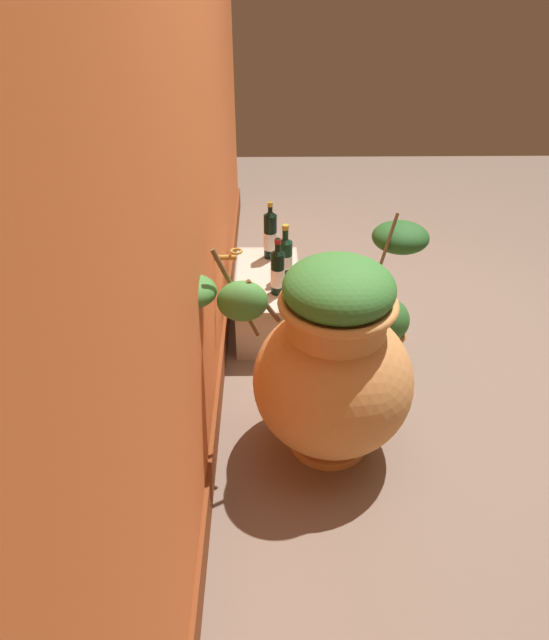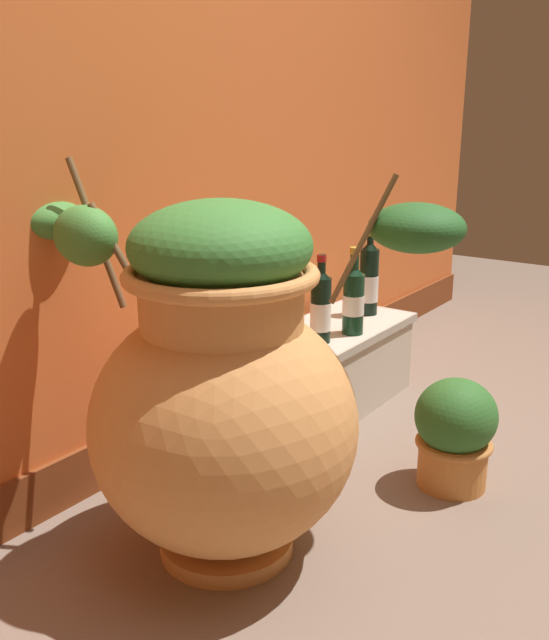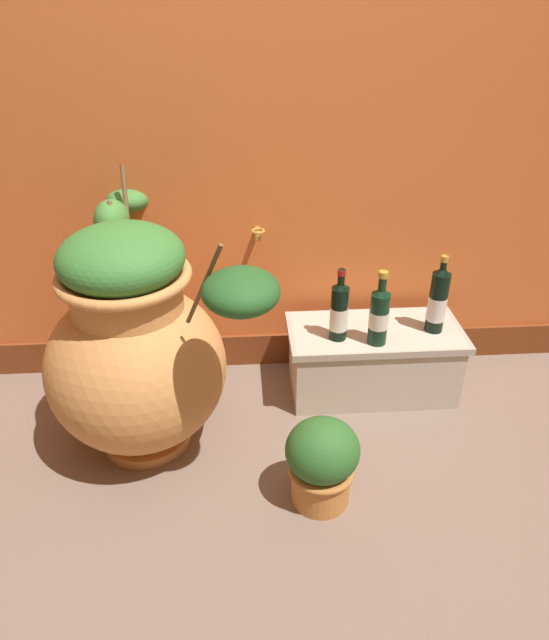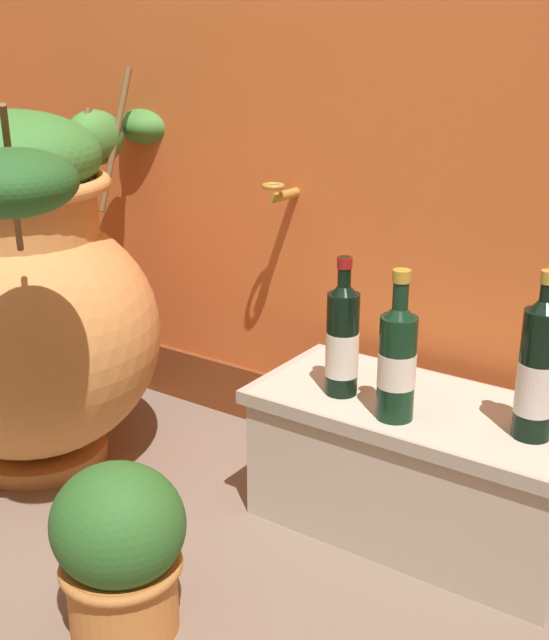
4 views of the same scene
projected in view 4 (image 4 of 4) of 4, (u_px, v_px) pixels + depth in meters
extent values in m
cube|color=brown|center=(302.00, 409.00, 2.22)|extent=(4.40, 0.02, 0.15)
cylinder|color=#B28433|center=(285.00, 195.00, 2.00)|extent=(0.02, 0.10, 0.02)
torus|color=#B28433|center=(273.00, 186.00, 1.95)|extent=(0.06, 0.06, 0.01)
cylinder|color=#D68E4C|center=(42.00, 451.00, 2.11)|extent=(0.34, 0.34, 0.04)
ellipsoid|color=#D68E4C|center=(29.00, 334.00, 2.01)|extent=(0.65, 0.65, 0.61)
cylinder|color=#D68E4C|center=(17.00, 218.00, 1.91)|extent=(0.38, 0.38, 0.16)
torus|color=#D68E4C|center=(13.00, 185.00, 1.88)|extent=(0.45, 0.45, 0.04)
cylinder|color=brown|center=(115.00, 140.00, 2.17)|extent=(0.03, 0.17, 0.37)
ellipsoid|color=#428438|center=(153.00, 125.00, 2.30)|extent=(0.18, 0.20, 0.11)
cylinder|color=brown|center=(79.00, 146.00, 2.12)|extent=(0.04, 0.12, 0.19)
ellipsoid|color=#428438|center=(94.00, 138.00, 2.18)|extent=(0.13, 0.18, 0.15)
cylinder|color=brown|center=(12.00, 182.00, 1.55)|extent=(0.13, 0.11, 0.31)
ellipsoid|color=#235623|center=(12.00, 183.00, 1.42)|extent=(0.23, 0.24, 0.12)
ellipsoid|color=#387A33|center=(10.00, 156.00, 1.86)|extent=(0.42, 0.42, 0.21)
cube|color=beige|center=(418.00, 467.00, 1.77)|extent=(0.69, 0.33, 0.31)
cube|color=#AEA592|center=(422.00, 410.00, 1.73)|extent=(0.73, 0.35, 0.03)
cylinder|color=black|center=(537.00, 375.00, 1.54)|extent=(0.07, 0.07, 0.26)
cone|color=black|center=(546.00, 304.00, 1.49)|extent=(0.07, 0.07, 0.04)
cylinder|color=black|center=(547.00, 291.00, 1.48)|extent=(0.03, 0.03, 0.08)
cylinder|color=#B7932D|center=(549.00, 277.00, 1.47)|extent=(0.03, 0.03, 0.02)
cylinder|color=silver|center=(536.00, 387.00, 1.55)|extent=(0.08, 0.08, 0.10)
cylinder|color=black|center=(397.00, 368.00, 1.62)|extent=(0.08, 0.08, 0.22)
cone|color=black|center=(400.00, 311.00, 1.58)|extent=(0.08, 0.08, 0.04)
cylinder|color=black|center=(401.00, 294.00, 1.57)|extent=(0.03, 0.03, 0.10)
cylinder|color=#B7932D|center=(402.00, 276.00, 1.56)|extent=(0.04, 0.04, 0.02)
cylinder|color=white|center=(397.00, 369.00, 1.62)|extent=(0.08, 0.08, 0.07)
cylinder|color=black|center=(342.00, 344.00, 1.73)|extent=(0.07, 0.07, 0.23)
cone|color=black|center=(344.00, 288.00, 1.69)|extent=(0.07, 0.07, 0.04)
cylinder|color=black|center=(344.00, 275.00, 1.68)|extent=(0.03, 0.03, 0.08)
cylinder|color=maroon|center=(345.00, 262.00, 1.67)|extent=(0.03, 0.03, 0.02)
cylinder|color=white|center=(342.00, 354.00, 1.74)|extent=(0.07, 0.07, 0.10)
cylinder|color=#CC7F3D|center=(123.00, 594.00, 1.49)|extent=(0.20, 0.20, 0.15)
torus|color=#BB7538|center=(121.00, 565.00, 1.47)|extent=(0.23, 0.23, 0.02)
ellipsoid|color=#2D6628|center=(118.00, 524.00, 1.44)|extent=(0.25, 0.24, 0.22)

